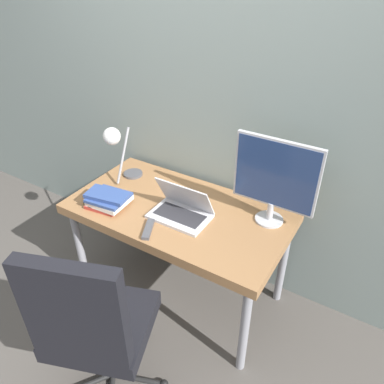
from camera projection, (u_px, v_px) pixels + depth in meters
name	position (u px, v px, depth m)	size (l,w,h in m)	color
ground_plane	(150.00, 327.00, 2.37)	(12.00, 12.00, 0.00)	#514C47
wall_back	(215.00, 92.00, 2.20)	(8.00, 0.05, 2.60)	gray
desk	(179.00, 218.00, 2.27)	(1.32, 0.71, 0.71)	#996B42
laptop	(181.00, 209.00, 2.15)	(0.34, 0.22, 0.21)	silver
monitor	(275.00, 178.00, 1.98)	(0.46, 0.16, 0.50)	#B7B7BC
desk_lamp	(116.00, 144.00, 2.31)	(0.13, 0.27, 0.41)	#4C4C51
office_chair	(93.00, 324.00, 1.72)	(0.61, 0.61, 1.04)	black
book_stack	(108.00, 199.00, 2.24)	(0.27, 0.22, 0.09)	#B2382D
tv_remote	(148.00, 229.00, 2.06)	(0.11, 0.17, 0.02)	#4C4C51
game_controller	(95.00, 203.00, 2.25)	(0.16, 0.11, 0.04)	black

